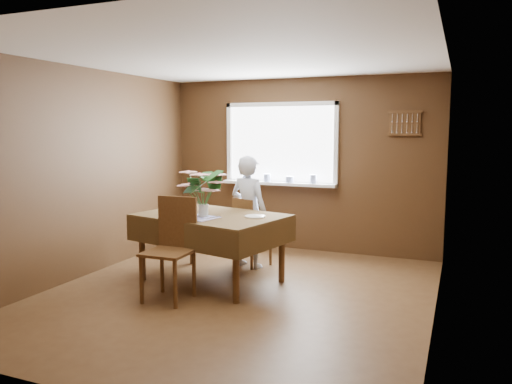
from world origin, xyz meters
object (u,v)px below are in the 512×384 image
at_px(dining_table, 211,223).
at_px(seated_woman, 249,212).
at_px(flower_bouquet, 203,189).
at_px(chair_near, 172,244).
at_px(chair_far, 248,229).

height_order(dining_table, seated_woman, seated_woman).
xyz_separation_m(dining_table, flower_bouquet, (-0.00, -0.17, 0.42)).
height_order(chair_near, flower_bouquet, flower_bouquet).
xyz_separation_m(chair_near, flower_bouquet, (0.10, 0.50, 0.54)).
distance_m(chair_far, flower_bouquet, 1.14).
height_order(dining_table, chair_near, chair_near).
bearing_deg(chair_near, flower_bouquet, 76.89).
xyz_separation_m(seated_woman, flower_bouquet, (-0.17, -0.90, 0.39)).
bearing_deg(dining_table, flower_bouquet, -79.01).
bearing_deg(chair_far, flower_bouquet, 107.92).
height_order(dining_table, flower_bouquet, flower_bouquet).
bearing_deg(chair_far, seated_woman, 147.30).
xyz_separation_m(dining_table, chair_near, (-0.11, -0.67, -0.12)).
height_order(dining_table, chair_far, chair_far).
bearing_deg(seated_woman, chair_far, -46.81).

